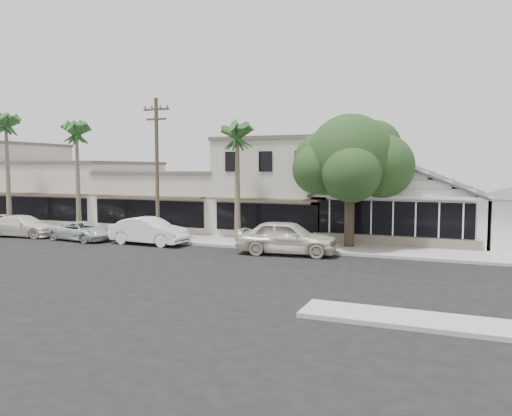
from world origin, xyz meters
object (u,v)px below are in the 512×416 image
at_px(utility_pole, 157,166).
at_px(car_1, 149,231).
at_px(car_0, 287,237).
at_px(shade_tree, 350,160).
at_px(car_3, 24,226).
at_px(car_2, 82,231).

bearing_deg(utility_pole, car_1, -89.95).
bearing_deg(car_0, shade_tree, -44.34).
distance_m(utility_pole, car_3, 10.87).
bearing_deg(car_1, car_3, 94.25).
relative_size(car_1, car_3, 1.00).
bearing_deg(shade_tree, car_2, -167.99).
distance_m(utility_pole, car_2, 6.63).
xyz_separation_m(utility_pole, car_3, (-10.00, -1.28, -4.06)).
height_order(car_0, car_1, car_0).
xyz_separation_m(car_0, car_1, (-8.99, 0.15, -0.10)).
height_order(utility_pole, car_0, utility_pole).
xyz_separation_m(car_2, shade_tree, (16.63, 3.54, 4.50)).
distance_m(car_0, car_1, 8.99).
bearing_deg(shade_tree, car_3, -170.55).
distance_m(car_0, car_2, 13.99).
height_order(car_0, car_2, car_0).
bearing_deg(car_2, car_0, -82.03).
height_order(car_1, car_2, car_1).
height_order(utility_pole, car_3, utility_pole).
height_order(car_2, shade_tree, shade_tree).
bearing_deg(car_0, car_3, 83.83).
height_order(utility_pole, shade_tree, utility_pole).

